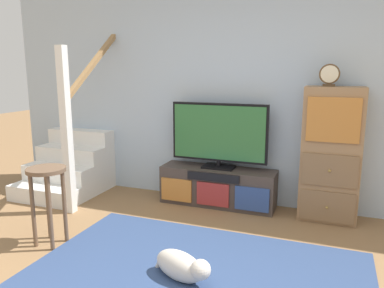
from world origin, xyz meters
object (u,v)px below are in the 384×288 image
object	(u,v)px
television	(219,134)
side_cabinet	(331,155)
desk_clock	(329,75)
media_console	(218,187)
bar_stool_near	(47,188)
dog	(182,266)

from	to	relation	value
television	side_cabinet	bearing A→B (deg)	-0.65
side_cabinet	desk_clock	world-z (taller)	desk_clock
media_console	side_cabinet	xyz separation A→B (m)	(1.20, 0.01, 0.47)
bar_stool_near	television	bearing A→B (deg)	53.73
television	side_cabinet	world-z (taller)	side_cabinet
side_cabinet	bar_stool_near	size ratio (longest dim) A/B	1.95
media_console	television	xyz separation A→B (m)	(-0.00, 0.02, 0.62)
television	dog	size ratio (longest dim) A/B	2.14
dog	television	bearing A→B (deg)	97.73
side_cabinet	desk_clock	xyz separation A→B (m)	(-0.07, -0.01, 0.81)
dog	bar_stool_near	bearing A→B (deg)	174.07
media_console	bar_stool_near	world-z (taller)	bar_stool_near
desk_clock	dog	distance (m)	2.33
bar_stool_near	dog	distance (m)	1.41
dog	side_cabinet	bearing A→B (deg)	59.33
television	bar_stool_near	distance (m)	1.91
side_cabinet	bar_stool_near	bearing A→B (deg)	-146.97
side_cabinet	bar_stool_near	xyz separation A→B (m)	(-2.32, -1.51, -0.16)
television	desk_clock	bearing A→B (deg)	-1.44
media_console	television	distance (m)	0.62
media_console	bar_stool_near	xyz separation A→B (m)	(-1.12, -1.50, 0.31)
side_cabinet	dog	world-z (taller)	side_cabinet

